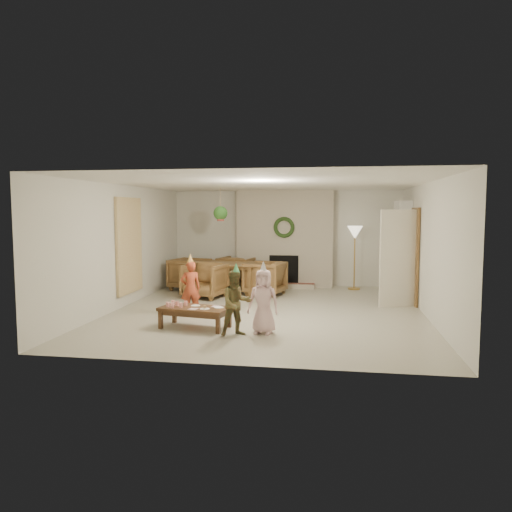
% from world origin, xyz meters
% --- Properties ---
extents(floor, '(7.00, 7.00, 0.00)m').
position_xyz_m(floor, '(0.00, 0.00, 0.00)').
color(floor, '#B7B29E').
rests_on(floor, ground).
extents(ceiling, '(7.00, 7.00, 0.00)m').
position_xyz_m(ceiling, '(0.00, 0.00, 2.50)').
color(ceiling, white).
rests_on(ceiling, wall_back).
extents(wall_back, '(7.00, 0.00, 7.00)m').
position_xyz_m(wall_back, '(0.00, 3.50, 1.25)').
color(wall_back, silver).
rests_on(wall_back, floor).
extents(wall_front, '(7.00, 0.00, 7.00)m').
position_xyz_m(wall_front, '(0.00, -3.50, 1.25)').
color(wall_front, silver).
rests_on(wall_front, floor).
extents(wall_left, '(0.00, 7.00, 7.00)m').
position_xyz_m(wall_left, '(-3.00, 0.00, 1.25)').
color(wall_left, silver).
rests_on(wall_left, floor).
extents(wall_right, '(0.00, 7.00, 7.00)m').
position_xyz_m(wall_right, '(3.00, 0.00, 1.25)').
color(wall_right, silver).
rests_on(wall_right, floor).
extents(fireplace_mass, '(2.50, 0.40, 2.50)m').
position_xyz_m(fireplace_mass, '(0.00, 3.30, 1.25)').
color(fireplace_mass, '#522C15').
rests_on(fireplace_mass, floor).
extents(fireplace_hearth, '(1.60, 0.30, 0.12)m').
position_xyz_m(fireplace_hearth, '(0.00, 2.95, 0.06)').
color(fireplace_hearth, maroon).
rests_on(fireplace_hearth, floor).
extents(fireplace_firebox, '(0.75, 0.12, 0.75)m').
position_xyz_m(fireplace_firebox, '(0.00, 3.12, 0.45)').
color(fireplace_firebox, black).
rests_on(fireplace_firebox, floor).
extents(fireplace_wreath, '(0.54, 0.10, 0.54)m').
position_xyz_m(fireplace_wreath, '(0.00, 3.07, 1.55)').
color(fireplace_wreath, '#1E3915').
rests_on(fireplace_wreath, fireplace_mass).
extents(floor_lamp_base, '(0.30, 0.30, 0.03)m').
position_xyz_m(floor_lamp_base, '(1.79, 3.00, 0.02)').
color(floor_lamp_base, gold).
rests_on(floor_lamp_base, floor).
extents(floor_lamp_post, '(0.03, 0.03, 1.44)m').
position_xyz_m(floor_lamp_post, '(1.79, 3.00, 0.74)').
color(floor_lamp_post, gold).
rests_on(floor_lamp_post, floor).
extents(floor_lamp_shade, '(0.38, 0.38, 0.32)m').
position_xyz_m(floor_lamp_shade, '(1.79, 3.00, 1.44)').
color(floor_lamp_shade, beige).
rests_on(floor_lamp_shade, floor_lamp_post).
extents(bookshelf_carcass, '(0.30, 1.00, 2.20)m').
position_xyz_m(bookshelf_carcass, '(2.84, 2.30, 1.10)').
color(bookshelf_carcass, white).
rests_on(bookshelf_carcass, floor).
extents(bookshelf_shelf_a, '(0.30, 0.92, 0.03)m').
position_xyz_m(bookshelf_shelf_a, '(2.82, 2.30, 0.45)').
color(bookshelf_shelf_a, white).
rests_on(bookshelf_shelf_a, bookshelf_carcass).
extents(bookshelf_shelf_b, '(0.30, 0.92, 0.03)m').
position_xyz_m(bookshelf_shelf_b, '(2.82, 2.30, 0.85)').
color(bookshelf_shelf_b, white).
rests_on(bookshelf_shelf_b, bookshelf_carcass).
extents(bookshelf_shelf_c, '(0.30, 0.92, 0.03)m').
position_xyz_m(bookshelf_shelf_c, '(2.82, 2.30, 1.25)').
color(bookshelf_shelf_c, white).
rests_on(bookshelf_shelf_c, bookshelf_carcass).
extents(bookshelf_shelf_d, '(0.30, 0.92, 0.03)m').
position_xyz_m(bookshelf_shelf_d, '(2.82, 2.30, 1.65)').
color(bookshelf_shelf_d, white).
rests_on(bookshelf_shelf_d, bookshelf_carcass).
extents(books_row_lower, '(0.20, 0.40, 0.24)m').
position_xyz_m(books_row_lower, '(2.80, 2.15, 0.59)').
color(books_row_lower, '#B74721').
rests_on(books_row_lower, bookshelf_shelf_a).
extents(books_row_mid, '(0.20, 0.44, 0.24)m').
position_xyz_m(books_row_mid, '(2.80, 2.35, 0.99)').
color(books_row_mid, navy).
rests_on(books_row_mid, bookshelf_shelf_b).
extents(books_row_upper, '(0.20, 0.36, 0.22)m').
position_xyz_m(books_row_upper, '(2.80, 2.20, 1.38)').
color(books_row_upper, gold).
rests_on(books_row_upper, bookshelf_shelf_c).
extents(door_frame, '(0.05, 0.86, 2.04)m').
position_xyz_m(door_frame, '(2.96, 1.20, 1.02)').
color(door_frame, brown).
rests_on(door_frame, floor).
extents(door_leaf, '(0.77, 0.32, 2.00)m').
position_xyz_m(door_leaf, '(2.58, 0.82, 1.00)').
color(door_leaf, beige).
rests_on(door_leaf, floor).
extents(curtain_panel, '(0.06, 1.20, 2.00)m').
position_xyz_m(curtain_panel, '(-2.96, 0.20, 1.25)').
color(curtain_panel, beige).
rests_on(curtain_panel, wall_left).
extents(dining_table, '(2.24, 1.57, 0.72)m').
position_xyz_m(dining_table, '(-1.41, 2.09, 0.36)').
color(dining_table, brown).
rests_on(dining_table, floor).
extents(dining_chair_near, '(1.02, 1.04, 0.79)m').
position_xyz_m(dining_chair_near, '(-1.61, 1.22, 0.40)').
color(dining_chair_near, brown).
rests_on(dining_chair_near, floor).
extents(dining_chair_far, '(1.02, 1.04, 0.79)m').
position_xyz_m(dining_chair_far, '(-1.21, 2.97, 0.40)').
color(dining_chair_far, brown).
rests_on(dining_chair_far, floor).
extents(dining_chair_left, '(1.04, 1.02, 0.79)m').
position_xyz_m(dining_chair_left, '(-2.28, 2.30, 0.40)').
color(dining_chair_left, brown).
rests_on(dining_chair_left, floor).
extents(dining_chair_right, '(1.04, 1.02, 0.79)m').
position_xyz_m(dining_chair_right, '(-0.32, 1.84, 0.40)').
color(dining_chair_right, brown).
rests_on(dining_chair_right, floor).
extents(hanging_plant_cord, '(0.01, 0.01, 0.70)m').
position_xyz_m(hanging_plant_cord, '(-1.30, 1.50, 2.15)').
color(hanging_plant_cord, tan).
rests_on(hanging_plant_cord, ceiling).
extents(hanging_plant_pot, '(0.16, 0.16, 0.12)m').
position_xyz_m(hanging_plant_pot, '(-1.30, 1.50, 1.80)').
color(hanging_plant_pot, '#9E3D33').
rests_on(hanging_plant_pot, hanging_plant_cord).
extents(hanging_plant_foliage, '(0.32, 0.32, 0.32)m').
position_xyz_m(hanging_plant_foliage, '(-1.30, 1.50, 1.92)').
color(hanging_plant_foliage, '#22511B').
rests_on(hanging_plant_foliage, hanging_plant_pot).
extents(coffee_table_top, '(1.25, 0.78, 0.05)m').
position_xyz_m(coffee_table_top, '(-1.02, -1.61, 0.33)').
color(coffee_table_top, '#4E311A').
rests_on(coffee_table_top, floor).
extents(coffee_table_apron, '(1.14, 0.68, 0.07)m').
position_xyz_m(coffee_table_apron, '(-1.02, -1.61, 0.27)').
color(coffee_table_apron, '#4E311A').
rests_on(coffee_table_apron, floor).
extents(coffee_leg_fl, '(0.07, 0.07, 0.30)m').
position_xyz_m(coffee_leg_fl, '(-1.58, -1.75, 0.15)').
color(coffee_leg_fl, '#4E311A').
rests_on(coffee_leg_fl, floor).
extents(coffee_leg_fr, '(0.07, 0.07, 0.30)m').
position_xyz_m(coffee_leg_fr, '(-0.54, -1.94, 0.15)').
color(coffee_leg_fr, '#4E311A').
rests_on(coffee_leg_fr, floor).
extents(coffee_leg_bl, '(0.07, 0.07, 0.30)m').
position_xyz_m(coffee_leg_bl, '(-1.49, -1.29, 0.15)').
color(coffee_leg_bl, '#4E311A').
rests_on(coffee_leg_bl, floor).
extents(coffee_leg_br, '(0.07, 0.07, 0.30)m').
position_xyz_m(coffee_leg_br, '(-0.46, -1.48, 0.15)').
color(coffee_leg_br, '#4E311A').
rests_on(coffee_leg_br, floor).
extents(cup_a, '(0.07, 0.07, 0.08)m').
position_xyz_m(cup_a, '(-1.48, -1.66, 0.40)').
color(cup_a, white).
rests_on(cup_a, coffee_table_top).
extents(cup_b, '(0.07, 0.07, 0.08)m').
position_xyz_m(cup_b, '(-1.45, -1.49, 0.40)').
color(cup_b, white).
rests_on(cup_b, coffee_table_top).
extents(cup_c, '(0.07, 0.07, 0.08)m').
position_xyz_m(cup_c, '(-1.39, -1.73, 0.40)').
color(cup_c, white).
rests_on(cup_c, coffee_table_top).
extents(cup_d, '(0.07, 0.07, 0.08)m').
position_xyz_m(cup_d, '(-1.35, -1.55, 0.40)').
color(cup_d, white).
rests_on(cup_d, coffee_table_top).
extents(cup_e, '(0.07, 0.07, 0.08)m').
position_xyz_m(cup_e, '(-1.25, -1.68, 0.40)').
color(cup_e, white).
rests_on(cup_e, coffee_table_top).
extents(cup_f, '(0.07, 0.07, 0.08)m').
position_xyz_m(cup_f, '(-1.22, -1.50, 0.40)').
color(cup_f, white).
rests_on(cup_f, coffee_table_top).
extents(plate_a, '(0.19, 0.19, 0.01)m').
position_xyz_m(plate_a, '(-1.04, -1.50, 0.36)').
color(plate_a, white).
rests_on(plate_a, coffee_table_top).
extents(plate_b, '(0.19, 0.19, 0.01)m').
position_xyz_m(plate_b, '(-0.82, -1.74, 0.36)').
color(plate_b, white).
rests_on(plate_b, coffee_table_top).
extents(plate_c, '(0.19, 0.19, 0.01)m').
position_xyz_m(plate_c, '(-0.61, -1.60, 0.36)').
color(plate_c, white).
rests_on(plate_c, coffee_table_top).
extents(food_scoop, '(0.07, 0.07, 0.06)m').
position_xyz_m(food_scoop, '(-0.82, -1.74, 0.40)').
color(food_scoop, tan).
rests_on(food_scoop, plate_b).
extents(napkin_left, '(0.16, 0.16, 0.01)m').
position_xyz_m(napkin_left, '(-1.00, -1.78, 0.36)').
color(napkin_left, '#E3A7BD').
rests_on(napkin_left, coffee_table_top).
extents(napkin_right, '(0.16, 0.16, 0.01)m').
position_xyz_m(napkin_right, '(-0.68, -1.51, 0.36)').
color(napkin_right, '#E3A7BD').
rests_on(napkin_right, coffee_table_top).
extents(child_red, '(0.45, 0.38, 1.04)m').
position_xyz_m(child_red, '(-1.38, -0.67, 0.52)').
color(child_red, '#AB4024').
rests_on(child_red, floor).
extents(party_hat_red, '(0.15, 0.15, 0.20)m').
position_xyz_m(party_hat_red, '(-1.38, -0.67, 1.08)').
color(party_hat_red, '#E0E54C').
rests_on(party_hat_red, child_red).
extents(child_plaid, '(0.63, 0.58, 1.04)m').
position_xyz_m(child_plaid, '(-0.23, -2.00, 0.52)').
color(child_plaid, brown).
rests_on(child_plaid, floor).
extents(party_hat_plaid, '(0.14, 0.14, 0.17)m').
position_xyz_m(party_hat_plaid, '(-0.23, -2.00, 1.08)').
color(party_hat_plaid, '#49AC67').
rests_on(party_hat_plaid, child_plaid).
extents(child_pink, '(0.55, 0.40, 1.04)m').
position_xyz_m(child_pink, '(0.17, -1.80, 0.52)').
color(child_pink, beige).
rests_on(child_pink, floor).
extents(party_hat_pink, '(0.17, 0.17, 0.19)m').
position_xyz_m(party_hat_pink, '(0.17, -1.80, 1.09)').
color(party_hat_pink, silver).
rests_on(party_hat_pink, child_pink).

